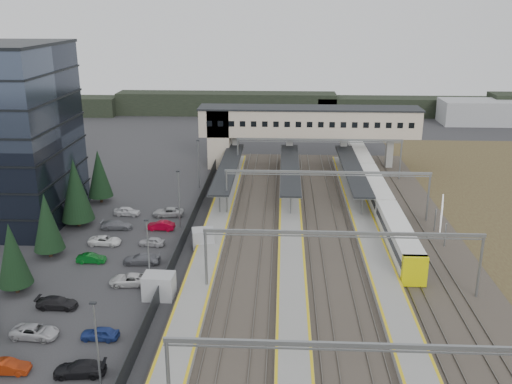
# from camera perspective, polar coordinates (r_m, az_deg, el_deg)

# --- Properties ---
(ground) EXTENTS (220.00, 220.00, 0.00)m
(ground) POSITION_cam_1_polar(r_m,az_deg,el_deg) (68.30, -2.38, -6.83)
(ground) COLOR #2B2B2D
(ground) RESTS_ON ground
(conifer_row) EXTENTS (4.42, 49.82, 9.50)m
(conifer_row) POSITION_cam_1_polar(r_m,az_deg,el_deg) (68.47, -21.44, -3.68)
(conifer_row) COLOR black
(conifer_row) RESTS_ON ground
(car_park) EXTENTS (10.55, 44.83, 1.28)m
(car_park) POSITION_cam_1_polar(r_m,az_deg,el_deg) (65.16, -14.67, -8.15)
(car_park) COLOR silver
(car_park) RESTS_ON ground
(lampposts) EXTENTS (0.50, 53.25, 8.07)m
(lampposts) POSITION_cam_1_polar(r_m,az_deg,el_deg) (68.90, -8.98, -2.90)
(lampposts) COLOR gray
(lampposts) RESTS_ON ground
(fence) EXTENTS (0.08, 90.00, 2.00)m
(fence) POSITION_cam_1_polar(r_m,az_deg,el_deg) (73.27, -7.13, -4.31)
(fence) COLOR #26282B
(fence) RESTS_ON ground
(relay_cabin_near) EXTENTS (3.23, 2.42, 2.62)m
(relay_cabin_near) POSITION_cam_1_polar(r_m,az_deg,el_deg) (60.34, -9.67, -9.26)
(relay_cabin_near) COLOR #9E9FA2
(relay_cabin_near) RESTS_ON ground
(relay_cabin_far) EXTENTS (3.06, 2.72, 2.43)m
(relay_cabin_far) POSITION_cam_1_polar(r_m,az_deg,el_deg) (71.43, -5.31, -4.66)
(relay_cabin_far) COLOR #9E9FA2
(relay_cabin_far) RESTS_ON ground
(rail_corridor) EXTENTS (34.00, 90.00, 0.92)m
(rail_corridor) POSITION_cam_1_polar(r_m,az_deg,el_deg) (72.58, 5.36, -5.08)
(rail_corridor) COLOR #38312B
(rail_corridor) RESTS_ON ground
(canopies) EXTENTS (23.10, 30.00, 3.28)m
(canopies) POSITION_cam_1_polar(r_m,az_deg,el_deg) (92.08, 3.42, 2.44)
(canopies) COLOR black
(canopies) RESTS_ON ground
(footbridge) EXTENTS (40.40, 6.40, 11.20)m
(footbridge) POSITION_cam_1_polar(r_m,az_deg,el_deg) (105.74, 3.78, 6.73)
(footbridge) COLOR beige
(footbridge) RESTS_ON ground
(gantries) EXTENTS (28.40, 62.28, 7.17)m
(gantries) POSITION_cam_1_polar(r_m,az_deg,el_deg) (68.84, 7.78, -1.39)
(gantries) COLOR gray
(gantries) RESTS_ON ground
(train) EXTENTS (2.69, 56.23, 3.39)m
(train) POSITION_cam_1_polar(r_m,az_deg,el_deg) (88.62, 11.86, 0.09)
(train) COLOR silver
(train) RESTS_ON ground
(billboard) EXTENTS (1.78, 5.93, 5.22)m
(billboard) POSITION_cam_1_polar(r_m,az_deg,el_deg) (76.44, 18.06, -2.12)
(billboard) COLOR gray
(billboard) RESTS_ON ground
(treeline_far) EXTENTS (170.00, 19.00, 7.00)m
(treeline_far) POSITION_cam_1_polar(r_m,az_deg,el_deg) (157.11, 9.43, 8.45)
(treeline_far) COLOR black
(treeline_far) RESTS_ON ground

